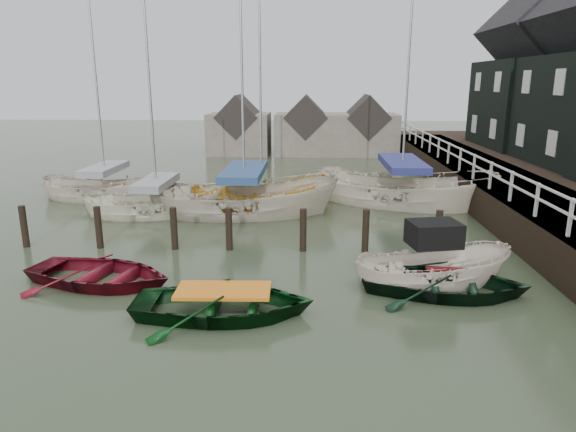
{
  "coord_description": "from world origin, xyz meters",
  "views": [
    {
      "loc": [
        1.44,
        -12.83,
        5.34
      ],
      "look_at": [
        0.76,
        2.1,
        1.4
      ],
      "focal_mm": 32.0,
      "sensor_mm": 36.0,
      "label": 1
    }
  ],
  "objects_px": {
    "rowboat_red": "(101,284)",
    "motorboat": "(432,283)",
    "sailboat_c": "(262,207)",
    "rowboat_dkgreen": "(444,293)",
    "sailboat_e": "(107,197)",
    "sailboat_a": "(158,213)",
    "rowboat_green": "(224,315)",
    "sailboat_b": "(245,213)",
    "sailboat_d": "(401,203)"
  },
  "relations": [
    {
      "from": "rowboat_red",
      "to": "motorboat",
      "type": "xyz_separation_m",
      "value": [
        8.95,
        0.25,
        0.1
      ]
    },
    {
      "from": "rowboat_red",
      "to": "sailboat_c",
      "type": "height_order",
      "value": "sailboat_c"
    },
    {
      "from": "rowboat_dkgreen",
      "to": "motorboat",
      "type": "relative_size",
      "value": 0.92
    },
    {
      "from": "motorboat",
      "to": "rowboat_dkgreen",
      "type": "bearing_deg",
      "value": -168.85
    },
    {
      "from": "rowboat_red",
      "to": "sailboat_e",
      "type": "distance_m",
      "value": 10.95
    },
    {
      "from": "sailboat_a",
      "to": "sailboat_c",
      "type": "xyz_separation_m",
      "value": [
        4.15,
        1.56,
        -0.05
      ]
    },
    {
      "from": "motorboat",
      "to": "sailboat_c",
      "type": "relative_size",
      "value": 0.46
    },
    {
      "from": "motorboat",
      "to": "sailboat_a",
      "type": "height_order",
      "value": "sailboat_a"
    },
    {
      "from": "motorboat",
      "to": "sailboat_c",
      "type": "xyz_separation_m",
      "value": [
        -5.43,
        8.74,
        -0.09
      ]
    },
    {
      "from": "rowboat_dkgreen",
      "to": "motorboat",
      "type": "xyz_separation_m",
      "value": [
        -0.21,
        0.51,
        0.1
      ]
    },
    {
      "from": "rowboat_green",
      "to": "sailboat_c",
      "type": "height_order",
      "value": "sailboat_c"
    },
    {
      "from": "motorboat",
      "to": "sailboat_b",
      "type": "distance_m",
      "value": 9.59
    },
    {
      "from": "sailboat_c",
      "to": "sailboat_d",
      "type": "height_order",
      "value": "sailboat_d"
    },
    {
      "from": "rowboat_green",
      "to": "motorboat",
      "type": "distance_m",
      "value": 5.67
    },
    {
      "from": "sailboat_a",
      "to": "rowboat_dkgreen",
      "type": "bearing_deg",
      "value": -139.0
    },
    {
      "from": "rowboat_green",
      "to": "sailboat_a",
      "type": "xyz_separation_m",
      "value": [
        -4.29,
        9.2,
        0.06
      ]
    },
    {
      "from": "rowboat_green",
      "to": "sailboat_b",
      "type": "height_order",
      "value": "sailboat_b"
    },
    {
      "from": "rowboat_dkgreen",
      "to": "sailboat_c",
      "type": "height_order",
      "value": "sailboat_c"
    },
    {
      "from": "rowboat_red",
      "to": "sailboat_d",
      "type": "relative_size",
      "value": 0.34
    },
    {
      "from": "rowboat_red",
      "to": "motorboat",
      "type": "bearing_deg",
      "value": -74.82
    },
    {
      "from": "motorboat",
      "to": "sailboat_b",
      "type": "bearing_deg",
      "value": 27.82
    },
    {
      "from": "sailboat_b",
      "to": "sailboat_c",
      "type": "xyz_separation_m",
      "value": [
        0.58,
        1.26,
        -0.05
      ]
    },
    {
      "from": "rowboat_green",
      "to": "motorboat",
      "type": "xyz_separation_m",
      "value": [
        5.29,
        2.03,
        0.1
      ]
    },
    {
      "from": "sailboat_b",
      "to": "sailboat_e",
      "type": "relative_size",
      "value": 1.09
    },
    {
      "from": "motorboat",
      "to": "sailboat_a",
      "type": "relative_size",
      "value": 0.46
    },
    {
      "from": "rowboat_red",
      "to": "sailboat_d",
      "type": "distance_m",
      "value": 13.78
    },
    {
      "from": "sailboat_b",
      "to": "sailboat_d",
      "type": "distance_m",
      "value": 7.06
    },
    {
      "from": "rowboat_red",
      "to": "rowboat_dkgreen",
      "type": "xyz_separation_m",
      "value": [
        9.16,
        -0.25,
        0.0
      ]
    },
    {
      "from": "rowboat_dkgreen",
      "to": "sailboat_e",
      "type": "relative_size",
      "value": 0.39
    },
    {
      "from": "sailboat_c",
      "to": "rowboat_dkgreen",
      "type": "bearing_deg",
      "value": -167.51
    },
    {
      "from": "sailboat_a",
      "to": "sailboat_c",
      "type": "relative_size",
      "value": 0.99
    },
    {
      "from": "rowboat_dkgreen",
      "to": "sailboat_c",
      "type": "distance_m",
      "value": 10.82
    },
    {
      "from": "rowboat_red",
      "to": "sailboat_b",
      "type": "height_order",
      "value": "sailboat_b"
    },
    {
      "from": "sailboat_b",
      "to": "sailboat_e",
      "type": "height_order",
      "value": "sailboat_b"
    },
    {
      "from": "rowboat_red",
      "to": "sailboat_c",
      "type": "relative_size",
      "value": 0.41
    },
    {
      "from": "rowboat_dkgreen",
      "to": "sailboat_e",
      "type": "height_order",
      "value": "sailboat_e"
    },
    {
      "from": "rowboat_green",
      "to": "motorboat",
      "type": "height_order",
      "value": "motorboat"
    },
    {
      "from": "motorboat",
      "to": "sailboat_e",
      "type": "height_order",
      "value": "sailboat_e"
    },
    {
      "from": "rowboat_green",
      "to": "motorboat",
      "type": "relative_size",
      "value": 0.93
    },
    {
      "from": "rowboat_dkgreen",
      "to": "sailboat_c",
      "type": "relative_size",
      "value": 0.42
    },
    {
      "from": "sailboat_b",
      "to": "sailboat_d",
      "type": "xyz_separation_m",
      "value": [
        6.75,
        2.06,
        -0.0
      ]
    },
    {
      "from": "rowboat_dkgreen",
      "to": "sailboat_c",
      "type": "xyz_separation_m",
      "value": [
        -5.63,
        9.24,
        0.01
      ]
    },
    {
      "from": "rowboat_dkgreen",
      "to": "sailboat_c",
      "type": "bearing_deg",
      "value": 41.2
    },
    {
      "from": "motorboat",
      "to": "sailboat_d",
      "type": "xyz_separation_m",
      "value": [
        0.74,
        9.54,
        -0.04
      ]
    },
    {
      "from": "rowboat_red",
      "to": "sailboat_e",
      "type": "height_order",
      "value": "sailboat_e"
    },
    {
      "from": "rowboat_red",
      "to": "sailboat_e",
      "type": "relative_size",
      "value": 0.38
    },
    {
      "from": "sailboat_a",
      "to": "sailboat_e",
      "type": "distance_m",
      "value": 4.3
    },
    {
      "from": "sailboat_a",
      "to": "sailboat_e",
      "type": "xyz_separation_m",
      "value": [
        -3.25,
        2.82,
        0.0
      ]
    },
    {
      "from": "rowboat_green",
      "to": "sailboat_c",
      "type": "relative_size",
      "value": 0.42
    },
    {
      "from": "sailboat_b",
      "to": "sailboat_c",
      "type": "bearing_deg",
      "value": -30.43
    }
  ]
}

